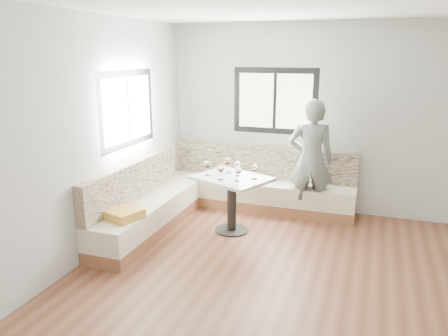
{
  "coord_description": "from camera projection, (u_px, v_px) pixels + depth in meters",
  "views": [
    {
      "loc": [
        0.57,
        -4.04,
        2.36
      ],
      "look_at": [
        -1.31,
        1.34,
        0.85
      ],
      "focal_mm": 35.0,
      "sensor_mm": 36.0,
      "label": 1
    }
  ],
  "objects": [
    {
      "name": "olive_ramekin",
      "position": [
        229.0,
        171.0,
        5.97
      ],
      "size": [
        0.1,
        0.1,
        0.04
      ],
      "color": "white",
      "rests_on": "table"
    },
    {
      "name": "wine_glass_e",
      "position": [
        255.0,
        168.0,
        5.64
      ],
      "size": [
        0.09,
        0.09,
        0.21
      ],
      "color": "white",
      "rests_on": "table"
    },
    {
      "name": "banquette",
      "position": [
        213.0,
        196.0,
        6.38
      ],
      "size": [
        2.9,
        2.8,
        0.95
      ],
      "color": "brown",
      "rests_on": "ground"
    },
    {
      "name": "wine_glass_f",
      "position": [
        228.0,
        161.0,
        6.0
      ],
      "size": [
        0.09,
        0.09,
        0.21
      ],
      "color": "white",
      "rests_on": "table"
    },
    {
      "name": "wine_glass_a",
      "position": [
        207.0,
        165.0,
        5.82
      ],
      "size": [
        0.09,
        0.09,
        0.21
      ],
      "color": "white",
      "rests_on": "table"
    },
    {
      "name": "room",
      "position": [
        301.0,
        154.0,
        4.21
      ],
      "size": [
        5.01,
        5.01,
        2.81
      ],
      "color": "brown",
      "rests_on": "ground"
    },
    {
      "name": "wine_glass_b",
      "position": [
        220.0,
        169.0,
        5.61
      ],
      "size": [
        0.09,
        0.09,
        0.21
      ],
      "color": "white",
      "rests_on": "table"
    },
    {
      "name": "table",
      "position": [
        232.0,
        191.0,
        5.83
      ],
      "size": [
        1.14,
        1.03,
        0.77
      ],
      "rotation": [
        0.0,
        0.0,
        -0.4
      ],
      "color": "black",
      "rests_on": "ground"
    },
    {
      "name": "wine_glass_c",
      "position": [
        238.0,
        170.0,
        5.54
      ],
      "size": [
        0.09,
        0.09,
        0.21
      ],
      "color": "white",
      "rests_on": "table"
    },
    {
      "name": "wine_glass_d",
      "position": [
        237.0,
        165.0,
        5.79
      ],
      "size": [
        0.09,
        0.09,
        0.21
      ],
      "color": "white",
      "rests_on": "table"
    },
    {
      "name": "person",
      "position": [
        311.0,
        160.0,
        6.22
      ],
      "size": [
        0.71,
        0.53,
        1.75
      ],
      "primitive_type": "imported",
      "rotation": [
        0.0,
        0.0,
        3.33
      ],
      "color": "slate",
      "rests_on": "ground"
    }
  ]
}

